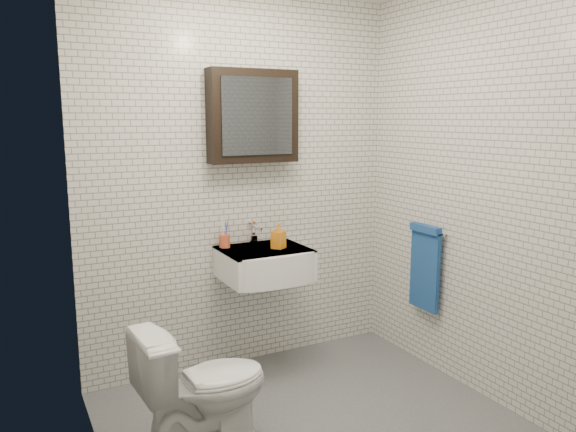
% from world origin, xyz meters
% --- Properties ---
extents(ground, '(2.20, 2.00, 0.01)m').
position_xyz_m(ground, '(0.00, 0.00, 0.01)').
color(ground, '#505258').
rests_on(ground, ground).
extents(room_shell, '(2.22, 2.02, 2.51)m').
position_xyz_m(room_shell, '(0.00, 0.00, 1.47)').
color(room_shell, silver).
rests_on(room_shell, ground).
extents(washbasin, '(0.55, 0.50, 0.20)m').
position_xyz_m(washbasin, '(0.05, 0.73, 0.76)').
color(washbasin, white).
rests_on(washbasin, room_shell).
extents(faucet, '(0.06, 0.20, 0.15)m').
position_xyz_m(faucet, '(0.05, 0.93, 0.92)').
color(faucet, silver).
rests_on(faucet, washbasin).
extents(mirror_cabinet, '(0.60, 0.15, 0.60)m').
position_xyz_m(mirror_cabinet, '(0.05, 0.93, 1.70)').
color(mirror_cabinet, black).
rests_on(mirror_cabinet, room_shell).
extents(towel_rail, '(0.09, 0.30, 0.58)m').
position_xyz_m(towel_rail, '(1.04, 0.35, 0.72)').
color(towel_rail, silver).
rests_on(towel_rail, room_shell).
extents(toothbrush_cup, '(0.07, 0.07, 0.19)m').
position_xyz_m(toothbrush_cup, '(-0.16, 0.92, 0.90)').
color(toothbrush_cup, '#CC5233').
rests_on(toothbrush_cup, washbasin).
extents(soap_bottle, '(0.11, 0.11, 0.17)m').
position_xyz_m(soap_bottle, '(0.14, 0.73, 0.94)').
color(soap_bottle, orange).
rests_on(soap_bottle, washbasin).
extents(toilet, '(0.69, 0.43, 0.68)m').
position_xyz_m(toilet, '(-0.61, 0.10, 0.34)').
color(toilet, white).
rests_on(toilet, ground).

